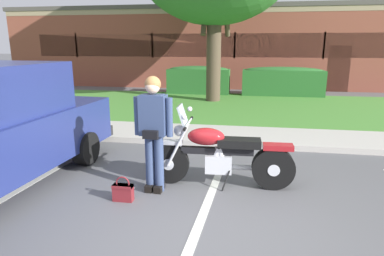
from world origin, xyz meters
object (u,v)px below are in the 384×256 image
motorcycle (225,156)px  handbag (123,191)px  hedge_left (199,80)px  rider_person (154,126)px  hedge_center_left (283,81)px  brick_building (238,47)px

motorcycle → handbag: bearing=-150.8°
handbag → hedge_left: (-0.50, 10.35, 0.51)m
rider_person → handbag: rider_person is taller
hedge_left → hedge_center_left: same height
motorcycle → hedge_center_left: (1.69, 9.59, 0.16)m
rider_person → brick_building: (0.58, 15.89, 1.01)m
hedge_left → brick_building: size_ratio=0.11×
hedge_left → hedge_center_left: size_ratio=0.80×
hedge_center_left → brick_building: size_ratio=0.14×
motorcycle → rider_person: rider_person is taller
motorcycle → rider_person: size_ratio=1.32×
motorcycle → hedge_center_left: size_ratio=0.68×
handbag → brick_building: size_ratio=0.01×
hedge_center_left → brick_building: (-2.12, 5.95, 1.35)m
motorcycle → handbag: (-1.36, -0.76, -0.34)m
brick_building → hedge_left: bearing=-103.5°
handbag → hedge_left: hedge_left is taller
hedge_left → rider_person: bearing=-85.1°
motorcycle → brick_building: 15.62m
brick_building → rider_person: bearing=-92.1°
rider_person → brick_building: brick_building is taller
motorcycle → rider_person: 1.19m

